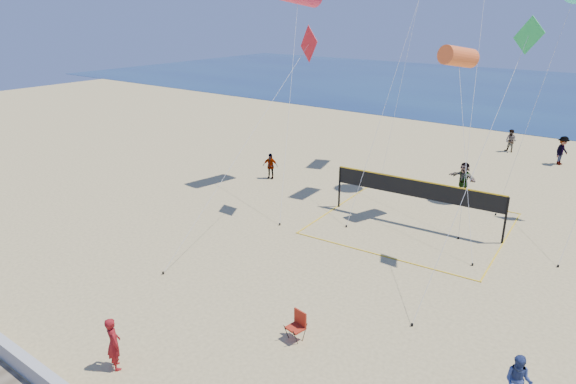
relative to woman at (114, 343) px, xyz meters
The scene contains 11 objects.
woman is the anchor object (origin of this frame).
bystander_a 11.14m from the woman, 29.30° to the left, with size 0.72×0.56×1.49m, color navy.
far_person_0 18.12m from the woman, 114.42° to the left, with size 0.94×0.39×1.60m, color gray.
far_person_1 20.99m from the woman, 81.91° to the left, with size 1.74×0.55×1.88m, color gray.
far_person_3 31.95m from the woman, 85.35° to the left, with size 0.81×0.63×1.66m, color gray.
far_person_4 31.14m from the woman, 78.52° to the left, with size 1.25×0.72×1.94m, color gray.
camp_chair 5.52m from the woman, 51.65° to the left, with size 0.59×0.71×1.07m.
volleyball_net 15.46m from the woman, 80.65° to the left, with size 8.98×8.84×2.25m.
kite_2 18.71m from the woman, 79.36° to the left, with size 3.82×5.64×8.41m.
kite_3 15.06m from the woman, 101.82° to the left, with size 1.54×9.51×9.20m.
kite_4 16.54m from the woman, 62.68° to the left, with size 1.43×6.90×9.69m.
Camera 1 is at (8.55, -8.17, 9.93)m, focal length 32.00 mm.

